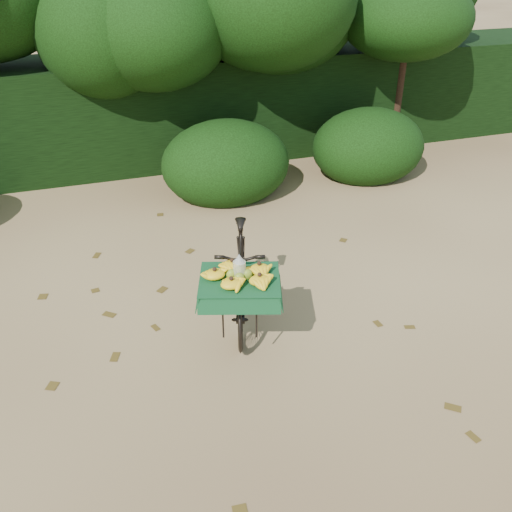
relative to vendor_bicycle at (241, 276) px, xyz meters
name	(u,v)px	position (x,y,z in m)	size (l,w,h in m)	color
ground	(197,401)	(-0.74, -1.07, -0.53)	(80.00, 80.00, 0.00)	tan
vendor_bicycle	(241,276)	(0.00, 0.00, 0.00)	(1.12, 1.86, 1.03)	black
hedge_backdrop	(112,113)	(-0.74, 5.23, 0.37)	(26.00, 1.80, 1.80)	black
tree_row	(63,58)	(-1.39, 4.43, 1.47)	(14.50, 2.00, 4.00)	black
bush_clumps	(163,174)	(-0.24, 3.23, -0.08)	(8.80, 1.70, 0.90)	black
leaf_litter	(182,355)	(-0.74, -0.42, -0.52)	(7.00, 7.30, 0.01)	#4F3C15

